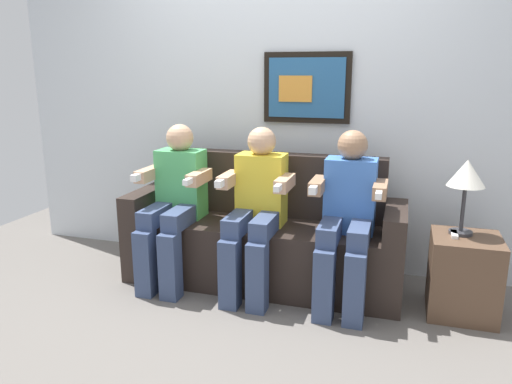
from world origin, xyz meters
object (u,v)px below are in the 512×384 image
(couch, at_px, (263,240))
(person_on_right, at_px, (347,213))
(table_lamp, at_px, (466,177))
(side_table_right, at_px, (463,276))
(spare_remote_on_table, at_px, (454,234))
(person_in_middle, at_px, (256,206))
(person_on_left, at_px, (174,199))

(couch, bearing_deg, person_on_right, -15.73)
(couch, bearing_deg, table_lamp, -2.61)
(side_table_right, xyz_separation_m, table_lamp, (-0.04, 0.05, 0.61))
(person_on_right, distance_m, spare_remote_on_table, 0.65)
(person_in_middle, height_order, table_lamp, person_in_middle)
(side_table_right, distance_m, table_lamp, 0.61)
(couch, relative_size, person_on_right, 1.72)
(spare_remote_on_table, bearing_deg, person_in_middle, -177.24)
(side_table_right, height_order, table_lamp, table_lamp)
(person_on_left, distance_m, person_in_middle, 0.59)
(spare_remote_on_table, bearing_deg, table_lamp, 51.57)
(person_on_right, height_order, table_lamp, person_on_right)
(person_on_right, distance_m, side_table_right, 0.80)
(couch, height_order, table_lamp, table_lamp)
(person_in_middle, bearing_deg, spare_remote_on_table, 2.76)
(side_table_right, bearing_deg, person_in_middle, -177.31)
(couch, relative_size, person_in_middle, 1.72)
(person_on_left, height_order, spare_remote_on_table, person_on_left)
(person_in_middle, distance_m, person_on_right, 0.59)
(couch, xyz_separation_m, person_in_middle, (-0.00, -0.17, 0.29))
(side_table_right, relative_size, table_lamp, 1.09)
(person_on_left, xyz_separation_m, spare_remote_on_table, (1.83, 0.06, -0.10))
(person_in_middle, bearing_deg, table_lamp, 4.92)
(person_in_middle, height_order, person_on_right, same)
(person_in_middle, relative_size, person_on_right, 1.00)
(couch, bearing_deg, spare_remote_on_table, -5.02)
(couch, xyz_separation_m, side_table_right, (1.31, -0.11, -0.06))
(person_on_right, height_order, spare_remote_on_table, person_on_right)
(couch, bearing_deg, side_table_right, -4.63)
(table_lamp, bearing_deg, spare_remote_on_table, -128.43)
(side_table_right, bearing_deg, person_on_right, -175.07)
(couch, xyz_separation_m, spare_remote_on_table, (1.23, -0.11, 0.20))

